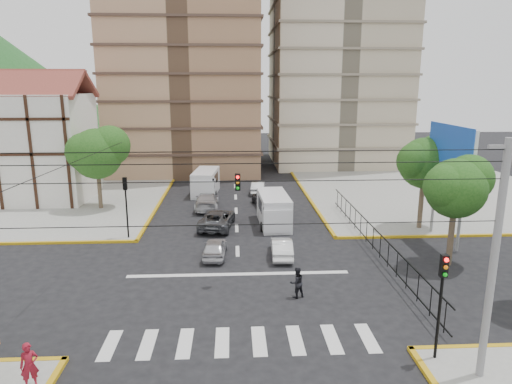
{
  "coord_description": "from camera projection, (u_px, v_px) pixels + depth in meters",
  "views": [
    {
      "loc": [
        -0.25,
        -23.75,
        10.9
      ],
      "look_at": [
        1.25,
        5.23,
        4.0
      ],
      "focal_mm": 32.0,
      "sensor_mm": 36.0,
      "label": 1
    }
  ],
  "objects": [
    {
      "name": "billboard",
      "position": [
        450.0,
        158.0,
        30.78
      ],
      "size": [
        0.36,
        6.2,
        8.1
      ],
      "color": "slate",
      "rests_on": "ground"
    },
    {
      "name": "traffic_light_hanging",
      "position": [
        238.0,
        189.0,
        22.27
      ],
      "size": [
        18.0,
        9.12,
        0.92
      ],
      "color": "black",
      "rests_on": "ground"
    },
    {
      "name": "sidewalk_nw",
      "position": [
        29.0,
        199.0,
        44.01
      ],
      "size": [
        26.0,
        26.0,
        0.15
      ],
      "primitive_type": "cube",
      "color": "gray",
      "rests_on": "ground"
    },
    {
      "name": "car_white_front_right",
      "position": [
        282.0,
        248.0,
        29.39
      ],
      "size": [
        1.45,
        3.75,
        1.22
      ],
      "primitive_type": "imported",
      "rotation": [
        0.0,
        0.0,
        3.1
      ],
      "color": "white",
      "rests_on": "ground"
    },
    {
      "name": "car_silver_front_left",
      "position": [
        215.0,
        247.0,
        29.38
      ],
      "size": [
        1.66,
        3.72,
        1.24
      ],
      "primitive_type": "imported",
      "rotation": [
        0.0,
        0.0,
        3.09
      ],
      "color": "#BCBCC1",
      "rests_on": "ground"
    },
    {
      "name": "pedestrian_crosswalk",
      "position": [
        297.0,
        282.0,
        23.72
      ],
      "size": [
        0.97,
        0.88,
        1.65
      ],
      "primitive_type": "imported",
      "rotation": [
        0.0,
        0.0,
        3.52
      ],
      "color": "black",
      "rests_on": "ground"
    },
    {
      "name": "van_left_lane",
      "position": [
        206.0,
        183.0,
        45.74
      ],
      "size": [
        2.69,
        5.61,
        2.44
      ],
      "rotation": [
        0.0,
        0.0,
        -0.11
      ],
      "color": "silver",
      "rests_on": "ground"
    },
    {
      "name": "tree_park_c",
      "position": [
        426.0,
        161.0,
        33.84
      ],
      "size": [
        4.65,
        3.8,
        7.25
      ],
      "color": "#473828",
      "rests_on": "ground"
    },
    {
      "name": "car_silver_rear_left",
      "position": [
        207.0,
        201.0,
        40.66
      ],
      "size": [
        2.08,
        5.03,
        1.46
      ],
      "primitive_type": "imported",
      "rotation": [
        0.0,
        0.0,
        3.15
      ],
      "color": "#BBBCC0",
      "rests_on": "ground"
    },
    {
      "name": "car_darkgrey_mid_right",
      "position": [
        265.0,
        198.0,
        41.35
      ],
      "size": [
        2.56,
        4.75,
        1.54
      ],
      "primitive_type": "imported",
      "rotation": [
        0.0,
        0.0,
        3.31
      ],
      "color": "#242426",
      "rests_on": "ground"
    },
    {
      "name": "car_white_rear_right",
      "position": [
        258.0,
        188.0,
        46.4
      ],
      "size": [
        1.68,
        3.82,
        1.22
      ],
      "primitive_type": "imported",
      "rotation": [
        0.0,
        0.0,
        3.03
      ],
      "color": "white",
      "rests_on": "ground"
    },
    {
      "name": "tree_tudor",
      "position": [
        98.0,
        151.0,
        39.36
      ],
      "size": [
        5.39,
        4.4,
        7.43
      ],
      "color": "#473828",
      "rests_on": "ground"
    },
    {
      "name": "pedestrian_sw_corner",
      "position": [
        29.0,
        365.0,
        16.42
      ],
      "size": [
        0.75,
        0.64,
        1.74
      ],
      "primitive_type": "imported",
      "rotation": [
        0.0,
        0.0,
        0.43
      ],
      "color": "maroon",
      "rests_on": "sidewalk_sw"
    },
    {
      "name": "tudor_building",
      "position": [
        33.0,
        145.0,
        42.87
      ],
      "size": [
        10.8,
        8.05,
        12.23
      ],
      "color": "silver",
      "rests_on": "ground"
    },
    {
      "name": "park_fence",
      "position": [
        372.0,
        251.0,
        30.44
      ],
      "size": [
        0.1,
        22.5,
        1.66
      ],
      "primitive_type": null,
      "color": "black",
      "rests_on": "ground"
    },
    {
      "name": "crosswalk_stripes",
      "position": [
        241.0,
        341.0,
        19.78
      ],
      "size": [
        12.0,
        2.4,
        0.01
      ],
      "primitive_type": "cube",
      "color": "silver",
      "rests_on": "ground"
    },
    {
      "name": "traffic_light_nw",
      "position": [
        126.0,
        197.0,
        32.07
      ],
      "size": [
        0.28,
        0.22,
        4.4
      ],
      "color": "black",
      "rests_on": "ground"
    },
    {
      "name": "traffic_light_se",
      "position": [
        442.0,
        290.0,
        17.7
      ],
      "size": [
        0.28,
        0.22,
        4.4
      ],
      "color": "black",
      "rests_on": "ground"
    },
    {
      "name": "stop_line",
      "position": [
        238.0,
        274.0,
        26.77
      ],
      "size": [
        13.0,
        0.4,
        0.01
      ],
      "primitive_type": "cube",
      "color": "silver",
      "rests_on": "ground"
    },
    {
      "name": "car_grey_mid_left",
      "position": [
        217.0,
        219.0,
        35.33
      ],
      "size": [
        3.03,
        5.35,
        1.41
      ],
      "primitive_type": "imported",
      "rotation": [
        0.0,
        0.0,
        3.0
      ],
      "color": "#505257",
      "rests_on": "ground"
    },
    {
      "name": "utility_pole_se",
      "position": [
        494.0,
        261.0,
        16.22
      ],
      "size": [
        1.4,
        0.28,
        9.0
      ],
      "color": "slate",
      "rests_on": "ground"
    },
    {
      "name": "tree_park_a",
      "position": [
        457.0,
        186.0,
        27.07
      ],
      "size": [
        4.41,
        3.6,
        6.83
      ],
      "color": "#473828",
      "rests_on": "ground"
    },
    {
      "name": "ground",
      "position": [
        239.0,
        283.0,
        25.61
      ],
      "size": [
        160.0,
        160.0,
        0.0
      ],
      "primitive_type": "plane",
      "color": "black",
      "rests_on": "ground"
    },
    {
      "name": "sidewalk_ne",
      "position": [
        434.0,
        194.0,
        46.03
      ],
      "size": [
        26.0,
        26.0,
        0.15
      ],
      "primitive_type": "cube",
      "color": "gray",
      "rests_on": "ground"
    },
    {
      "name": "van_right_lane",
      "position": [
        274.0,
        211.0,
        35.69
      ],
      "size": [
        2.39,
        5.56,
        2.47
      ],
      "rotation": [
        0.0,
        0.0,
        0.05
      ],
      "color": "silver",
      "rests_on": "ground"
    }
  ]
}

